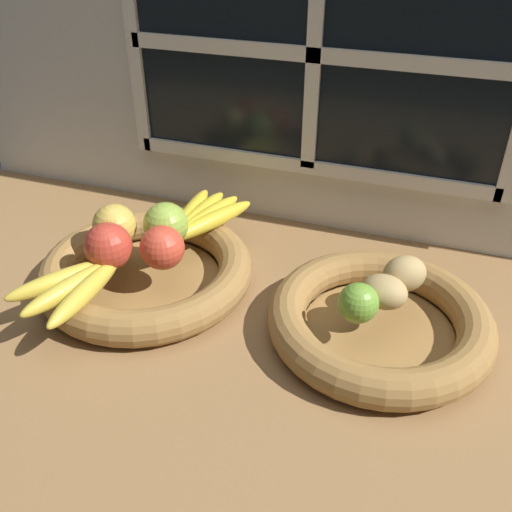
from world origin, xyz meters
The scene contains 13 objects.
ground_plane centered at (0.00, 0.00, -1.50)cm, with size 140.00×90.00×3.00cm, color olive.
back_wall centered at (0.00, 29.77, 27.88)cm, with size 140.00×4.60×55.00cm.
fruit_bowl_left centered at (-18.75, 1.52, 2.48)cm, with size 33.35×33.35×5.32cm.
fruit_bowl_right centered at (17.72, 1.52, 2.49)cm, with size 31.29×31.29×5.32cm.
apple_red_right centered at (-14.60, -0.31, 8.64)cm, with size 6.64×6.64×6.64cm, color #CC422D.
apple_red_front centered at (-22.10, -2.61, 8.88)cm, with size 7.13×7.13×7.13cm, color #B73828.
apple_green_back centered at (-16.95, 5.81, 8.87)cm, with size 7.11×7.11×7.11cm, color #8CAD3D.
apple_golden_left centered at (-24.51, 3.12, 8.76)cm, with size 6.88×6.88×6.88cm, color gold.
banana_bunch_front centered at (-23.19, -9.94, 6.73)cm, with size 11.97×17.68×2.83cm.
banana_bunch_back centered at (-14.45, 13.19, 6.71)cm, with size 11.65×18.73×2.78cm.
potato_large centered at (17.72, 1.52, 7.57)cm, with size 6.38×5.38×4.51cm, color tan.
potato_back centered at (19.83, 6.17, 7.91)cm, with size 6.29×5.12×5.19cm, color tan.
lime_near centered at (14.99, -2.57, 8.01)cm, with size 5.38×5.38×5.38cm, color #6B9E33.
Camera 1 is at (21.35, -60.62, 53.20)cm, focal length 39.25 mm.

